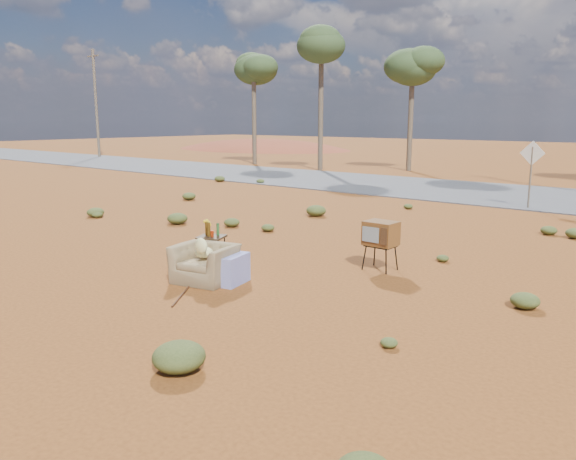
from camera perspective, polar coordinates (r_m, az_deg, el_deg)
The scene contains 13 objects.
ground at distance 10.18m, azimuth -5.46°, elevation -5.19°, with size 140.00×140.00×0.00m, color brown.
highway at distance 23.14m, azimuth 21.75°, elevation 3.34°, with size 140.00×7.00×0.04m, color #565659.
dirt_mound at distance 55.17m, azimuth -2.67°, elevation 8.21°, with size 26.00×18.00×2.00m, color brown.
armchair at distance 10.09m, azimuth -7.97°, elevation -2.95°, with size 1.30×1.02×0.89m.
tv_unit at distance 10.86m, azimuth 9.41°, elevation -0.41°, with size 0.60×0.49×0.95m.
side_table at distance 10.81m, azimuth -7.88°, elevation -0.46°, with size 0.62×0.62×0.96m.
rusty_bar at distance 9.52m, azimuth -10.67°, elevation -6.41°, with size 0.03×0.03×1.28m, color #512D15.
road_sign at distance 19.71m, azimuth 23.51°, elevation 6.31°, with size 0.78×0.06×2.19m.
eucalyptus_far_left at distance 36.80m, azimuth -3.51°, elevation 15.97°, with size 3.20×3.20×7.10m.
eucalyptus_left at distance 32.33m, azimuth 3.42°, elevation 18.38°, with size 3.20×3.20×8.10m.
eucalyptus_near_left at distance 32.63m, azimuth 12.54°, elevation 15.48°, with size 3.20×3.20×6.60m.
utility_pole_west at distance 45.95m, azimuth -18.93°, elevation 12.20°, with size 1.40×0.20×8.00m.
scrub_patch at distance 13.98m, azimuth 4.92°, elevation -0.09°, with size 17.49×8.07×0.33m.
Camera 1 is at (6.92, -6.90, 2.86)m, focal length 35.00 mm.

